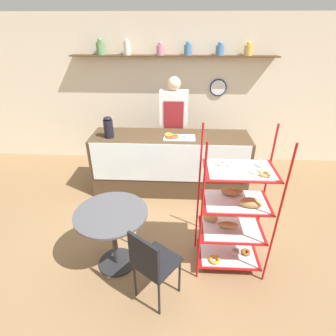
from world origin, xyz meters
name	(u,v)px	position (x,y,z in m)	size (l,w,h in m)	color
ground_plane	(166,237)	(0.00, 0.00, 0.00)	(14.00, 14.00, 0.00)	olive
back_wall	(173,92)	(0.00, 2.43, 1.37)	(10.00, 0.30, 2.70)	beige
display_counter	(170,163)	(0.00, 1.20, 0.49)	(2.49, 0.68, 0.97)	#4C3823
pastry_rack	(234,212)	(0.75, -0.37, 0.75)	(0.75, 0.49, 1.66)	#B71414
person_worker	(174,125)	(0.03, 1.70, 0.98)	(0.47, 0.23, 1.78)	#282833
cafe_table	(113,226)	(-0.57, -0.46, 0.58)	(0.79, 0.79, 0.76)	#262628
cafe_chair	(151,262)	(-0.10, -0.90, 0.55)	(0.53, 0.53, 0.89)	black
coffee_carafe	(108,127)	(-0.94, 1.10, 1.13)	(0.14, 0.14, 0.33)	black
donut_tray_counter	(176,137)	(0.09, 1.12, 0.99)	(0.48, 0.25, 0.05)	white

